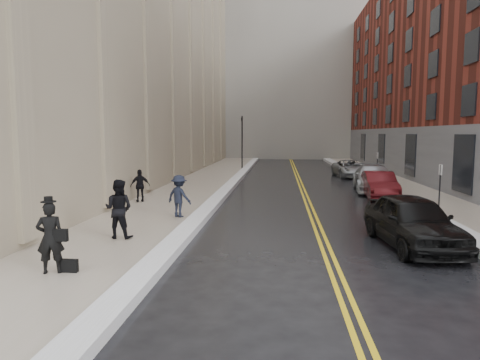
% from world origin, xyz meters
% --- Properties ---
extents(ground, '(160.00, 160.00, 0.00)m').
position_xyz_m(ground, '(0.00, 0.00, 0.00)').
color(ground, black).
rests_on(ground, ground).
extents(sidewalk_left, '(4.00, 64.00, 0.15)m').
position_xyz_m(sidewalk_left, '(-4.50, 16.00, 0.07)').
color(sidewalk_left, gray).
rests_on(sidewalk_left, ground).
extents(sidewalk_right, '(3.00, 64.00, 0.15)m').
position_xyz_m(sidewalk_right, '(9.00, 16.00, 0.07)').
color(sidewalk_right, gray).
rests_on(sidewalk_right, ground).
extents(lane_stripe_a, '(0.12, 64.00, 0.01)m').
position_xyz_m(lane_stripe_a, '(2.38, 16.00, 0.00)').
color(lane_stripe_a, gold).
rests_on(lane_stripe_a, ground).
extents(lane_stripe_b, '(0.12, 64.00, 0.01)m').
position_xyz_m(lane_stripe_b, '(2.62, 16.00, 0.00)').
color(lane_stripe_b, gold).
rests_on(lane_stripe_b, ground).
extents(snow_ridge_left, '(0.70, 60.80, 0.26)m').
position_xyz_m(snow_ridge_left, '(-2.20, 16.00, 0.13)').
color(snow_ridge_left, white).
rests_on(snow_ridge_left, ground).
extents(snow_ridge_right, '(0.85, 60.80, 0.30)m').
position_xyz_m(snow_ridge_right, '(7.15, 16.00, 0.15)').
color(snow_ridge_right, white).
rests_on(snow_ridge_right, ground).
extents(tower_far_right, '(22.00, 18.00, 44.00)m').
position_xyz_m(tower_far_right, '(14.00, 66.00, 22.00)').
color(tower_far_right, slate).
rests_on(tower_far_right, ground).
extents(traffic_signal, '(0.18, 0.15, 5.20)m').
position_xyz_m(traffic_signal, '(-2.60, 30.00, 3.08)').
color(traffic_signal, black).
rests_on(traffic_signal, ground).
extents(parking_sign_near, '(0.06, 0.35, 2.23)m').
position_xyz_m(parking_sign_near, '(7.90, 8.00, 1.36)').
color(parking_sign_near, black).
rests_on(parking_sign_near, ground).
extents(parking_sign_far, '(0.06, 0.35, 2.23)m').
position_xyz_m(parking_sign_far, '(7.90, 20.00, 1.36)').
color(parking_sign_far, black).
rests_on(parking_sign_far, ground).
extents(car_black, '(2.43, 5.01, 1.65)m').
position_xyz_m(car_black, '(5.20, 2.64, 0.82)').
color(car_black, black).
rests_on(car_black, ground).
extents(car_maroon, '(1.75, 4.48, 1.45)m').
position_xyz_m(car_maroon, '(6.50, 13.05, 0.73)').
color(car_maroon, '#410B0E').
rests_on(car_maroon, ground).
extents(car_silver_near, '(2.78, 5.74, 1.61)m').
position_xyz_m(car_silver_near, '(6.80, 15.93, 0.81)').
color(car_silver_near, '#989B9F').
rests_on(car_silver_near, ground).
extents(car_silver_far, '(2.75, 5.18, 1.39)m').
position_xyz_m(car_silver_far, '(6.80, 24.49, 0.69)').
color(car_silver_far, gray).
rests_on(car_silver_far, ground).
extents(pedestrian_main, '(0.74, 0.60, 1.76)m').
position_xyz_m(pedestrian_main, '(-4.48, -1.26, 1.03)').
color(pedestrian_main, black).
rests_on(pedestrian_main, sidewalk_left).
extents(pedestrian_a, '(0.99, 0.80, 1.92)m').
position_xyz_m(pedestrian_a, '(-4.15, 2.32, 1.11)').
color(pedestrian_a, black).
rests_on(pedestrian_a, sidewalk_left).
extents(pedestrian_b, '(1.27, 1.04, 1.72)m').
position_xyz_m(pedestrian_b, '(-3.03, 5.99, 1.01)').
color(pedestrian_b, black).
rests_on(pedestrian_b, sidewalk_left).
extents(pedestrian_c, '(1.03, 0.75, 1.62)m').
position_xyz_m(pedestrian_c, '(-5.86, 9.58, 0.96)').
color(pedestrian_c, black).
rests_on(pedestrian_c, sidewalk_left).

